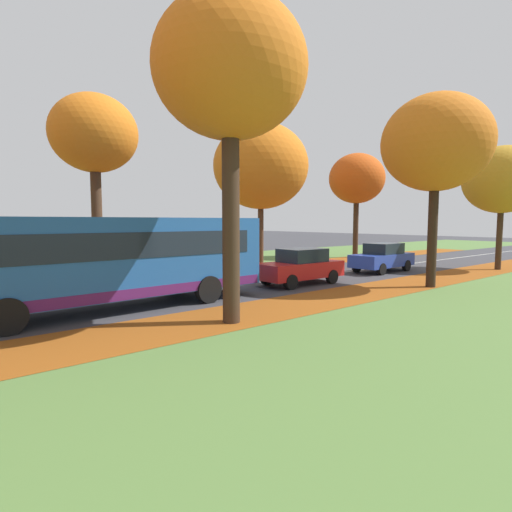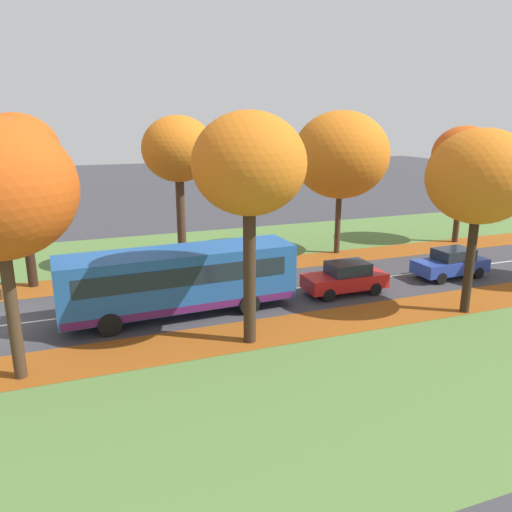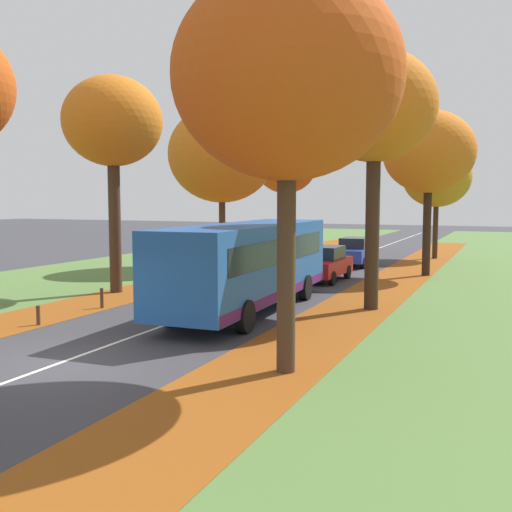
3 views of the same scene
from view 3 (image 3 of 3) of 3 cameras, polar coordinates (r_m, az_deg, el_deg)
The scene contains 21 objects.
ground_plane at distance 14.94m, azimuth -18.23°, elevation -9.67°, with size 160.00×160.00×0.00m, color #38383D.
grass_verge_left at distance 36.26m, azimuth -8.15°, elevation -0.67°, with size 12.00×90.00×0.01m, color #517538.
leaf_litter_left at distance 28.81m, azimuth -6.57°, elevation -2.21°, with size 2.80×60.00×0.00m, color #8C4714.
grass_verge_right at distance 30.98m, azimuth 22.31°, elevation -2.06°, with size 12.00×90.00×0.01m, color #517538.
leaf_litter_right at distance 25.54m, azimuth 11.67°, elevation -3.27°, with size 2.80×60.00×0.00m, color #8C4714.
road_centre_line at distance 32.45m, azimuth 5.85°, elevation -1.36°, with size 0.12×80.00×0.01m, color silver.
tree_left_near at distance 25.26m, azimuth -13.50°, elevation 12.18°, with size 4.00×4.00×8.75m.
tree_left_mid at distance 34.17m, azimuth -3.28°, elevation 9.65°, with size 6.05×6.05×9.08m.
tree_left_far at distance 42.71m, azimuth 2.86°, elevation 8.53°, with size 4.30×4.30×8.12m.
tree_right_nearest at distance 13.26m, azimuth 2.98°, elevation 16.66°, with size 4.95×4.95×8.66m.
tree_right_near at distance 21.19m, azimuth 11.23°, elevation 13.64°, with size 4.19×4.19×8.85m.
tree_right_mid at distance 31.10m, azimuth 16.14°, elevation 9.46°, with size 4.51×4.51×8.19m.
tree_right_far at distance 40.21m, azimuth 16.85°, elevation 7.23°, with size 4.32×4.32×7.21m.
bollard_second at distance 19.43m, azimuth -20.03°, elevation -5.34°, with size 0.12×0.12×0.61m, color #4C3823.
bollard_third at distance 21.76m, azimuth -14.47°, elevation -3.91°, with size 0.12×0.12×0.71m, color #4C3823.
bollard_fourth at distance 24.28m, azimuth -10.05°, elevation -2.97°, with size 0.12×0.12×0.62m, color #4C3823.
bollard_fifth at distance 26.87m, azimuth -6.34°, elevation -2.00°, with size 0.12×0.12×0.73m, color #4C3823.
bollard_sixth at distance 29.56m, azimuth -3.27°, elevation -1.35°, with size 0.12×0.12×0.68m, color #4C3823.
bus at distance 20.39m, azimuth -0.75°, elevation -0.54°, with size 2.94×10.49×2.98m.
car_red_lead at distance 28.28m, azimuth 6.52°, elevation -0.72°, with size 1.80×4.21×1.62m.
car_blue_following at distance 34.93m, azimuth 9.35°, elevation 0.41°, with size 1.89×4.26×1.62m.
Camera 3 is at (9.65, -10.74, 3.82)m, focal length 42.00 mm.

